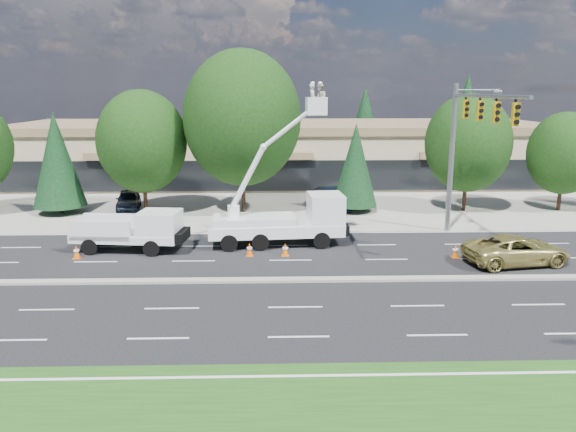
{
  "coord_description": "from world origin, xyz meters",
  "views": [
    {
      "loc": [
        -0.89,
        -24.57,
        8.65
      ],
      "look_at": [
        -0.13,
        3.01,
        2.4
      ],
      "focal_mm": 35.0,
      "sensor_mm": 36.0,
      "label": 1
    }
  ],
  "objects_px": {
    "utility_pickup": "(135,234)",
    "bucket_truck": "(289,212)",
    "minivan": "(517,250)",
    "signal_mast": "(466,136)"
  },
  "relations": [
    {
      "from": "utility_pickup",
      "to": "bucket_truck",
      "type": "bearing_deg",
      "value": 13.04
    },
    {
      "from": "bucket_truck",
      "to": "minivan",
      "type": "relative_size",
      "value": 1.71
    },
    {
      "from": "minivan",
      "to": "utility_pickup",
      "type": "bearing_deg",
      "value": 72.21
    },
    {
      "from": "signal_mast",
      "to": "bucket_truck",
      "type": "bearing_deg",
      "value": -175.52
    },
    {
      "from": "bucket_truck",
      "to": "minivan",
      "type": "distance_m",
      "value": 12.13
    },
    {
      "from": "bucket_truck",
      "to": "minivan",
      "type": "height_order",
      "value": "bucket_truck"
    },
    {
      "from": "signal_mast",
      "to": "bucket_truck",
      "type": "distance_m",
      "value": 10.87
    },
    {
      "from": "utility_pickup",
      "to": "bucket_truck",
      "type": "xyz_separation_m",
      "value": [
        8.43,
        1.0,
        1.01
      ]
    },
    {
      "from": "utility_pickup",
      "to": "bucket_truck",
      "type": "height_order",
      "value": "bucket_truck"
    },
    {
      "from": "signal_mast",
      "to": "minivan",
      "type": "height_order",
      "value": "signal_mast"
    }
  ]
}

